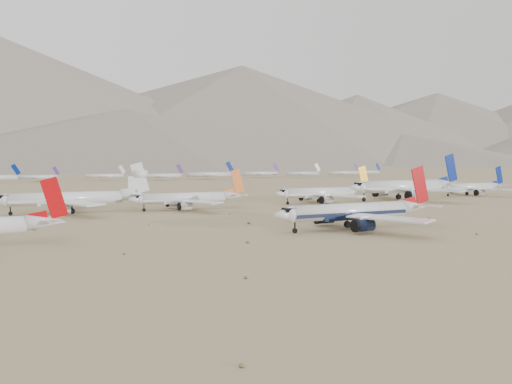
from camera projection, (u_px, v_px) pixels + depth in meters
ground at (368, 224)px, 140.28m from camera, size 7000.00×7000.00×0.00m
main_airliner at (356, 212)px, 130.16m from camera, size 46.59×45.51×16.44m
row2_navy_widebody at (406, 187)px, 225.17m from camera, size 59.24×57.93×21.08m
row2_gold_tail at (324, 193)px, 207.64m from camera, size 43.70×42.74×15.56m
row2_orange_tail at (189, 198)px, 180.53m from camera, size 41.27×40.37×14.72m
row2_white_trijet at (75, 198)px, 169.66m from camera, size 48.71×47.61×17.26m
row2_blue_far at (472, 187)px, 253.33m from camera, size 42.01×41.07×14.93m
distant_storage_row at (135, 175)px, 437.60m from camera, size 557.00×57.69×14.64m
mountain_range at (69, 107)px, 1641.97m from camera, size 7354.00×3024.00×470.00m
foothills at (268, 142)px, 1353.00m from camera, size 4637.50×1395.00×155.00m
desert_scrub at (442, 236)px, 115.86m from camera, size 261.14×130.21×0.63m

